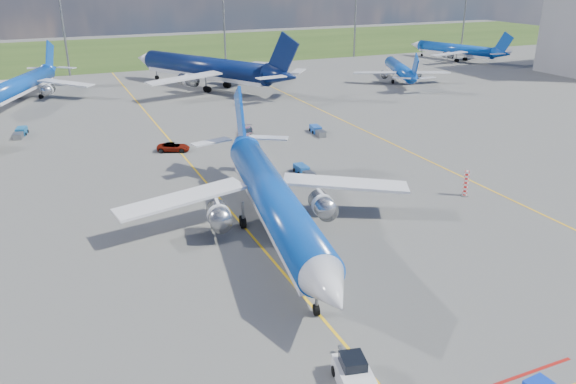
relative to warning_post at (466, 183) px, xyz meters
name	(u,v)px	position (x,y,z in m)	size (l,w,h in m)	color
ground	(284,273)	(-26.00, -8.00, -1.50)	(400.00, 400.00, 0.00)	#525250
grass_strip	(95,53)	(-26.00, 142.00, -1.50)	(400.00, 80.00, 0.01)	#2D4719
taxiway_lines	(199,173)	(-25.83, 19.70, -1.49)	(60.25, 160.00, 0.02)	yellow
floodlight_masts	(147,20)	(-16.00, 102.00, 11.06)	(202.20, 0.50, 22.70)	slate
warning_post	(466,183)	(0.00, 0.00, 0.00)	(0.50, 0.50, 3.00)	red
bg_jet_nnw	(25,101)	(-46.18, 74.60, -1.50)	(28.10, 36.88, 9.66)	#0B40A5
bg_jet_n	(207,88)	(-9.66, 72.98, -1.50)	(37.52, 49.24, 12.90)	#081643
bg_jet_ne	(399,82)	(33.40, 62.53, -1.50)	(23.59, 30.96, 8.11)	#0B40A5
bg_jet_ene	(454,60)	(66.63, 83.99, -1.50)	(25.68, 33.71, 8.83)	#0B40A5
main_airliner	(274,236)	(-23.98, -0.91, -1.50)	(31.85, 41.80, 10.95)	#0B40A5
pushback_tug	(354,376)	(-27.49, -22.52, -0.76)	(2.81, 5.51, 1.83)	silver
service_car_b	(173,147)	(-26.75, 30.17, -0.86)	(2.11, 4.57, 1.27)	#999999
service_car_c	(247,132)	(-14.47, 33.27, -0.81)	(1.94, 4.76, 1.38)	#999999
baggage_tug_w	(304,171)	(-13.87, 13.74, -1.02)	(1.30, 4.53, 1.02)	#1C5AAB
baggage_tug_c	(20,133)	(-46.79, 47.64, -0.98)	(2.17, 5.06, 1.10)	#17598F
baggage_tug_e	(317,131)	(-3.79, 30.29, -1.01)	(1.85, 4.83, 1.06)	#1B4BA5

